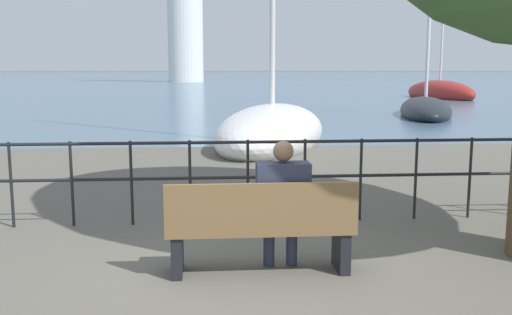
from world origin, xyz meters
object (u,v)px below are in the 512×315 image
at_px(park_bench, 261,229).
at_px(sailboat_0, 425,110).
at_px(seated_person_left, 283,200).
at_px(sailboat_3, 272,130).
at_px(sailboat_4, 440,92).

distance_m(park_bench, sailboat_0, 19.61).
xyz_separation_m(seated_person_left, sailboat_0, (8.18, 17.66, -0.43)).
distance_m(sailboat_0, sailboat_3, 11.07).
distance_m(park_bench, seated_person_left, 0.34).
xyz_separation_m(seated_person_left, sailboat_3, (0.91, 9.31, -0.34)).
relative_size(park_bench, sailboat_4, 0.15).
height_order(seated_person_left, sailboat_4, sailboat_4).
height_order(sailboat_0, sailboat_4, sailboat_4).
bearing_deg(seated_person_left, sailboat_0, 65.15).
xyz_separation_m(park_bench, sailboat_4, (14.54, 31.28, -0.05)).
relative_size(sailboat_0, sailboat_4, 0.69).
bearing_deg(seated_person_left, sailboat_3, 84.41).
relative_size(park_bench, sailboat_0, 0.22).
bearing_deg(sailboat_3, sailboat_4, 75.71).
bearing_deg(sailboat_0, sailboat_3, -113.75).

